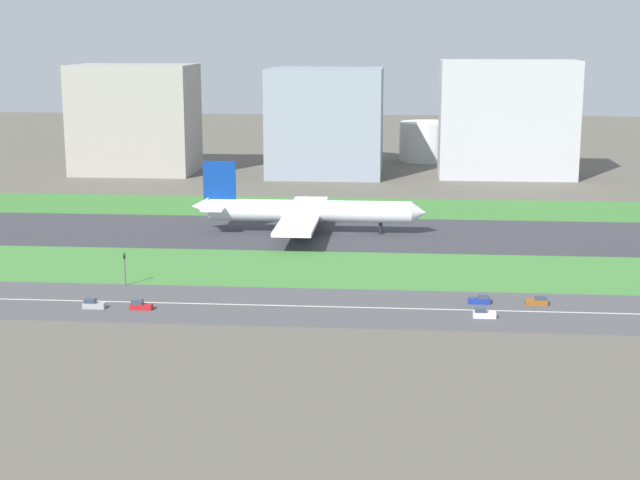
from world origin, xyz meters
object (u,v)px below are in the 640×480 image
at_px(fuel_tank_west, 355,140).
at_px(car_2, 480,300).
at_px(airliner, 304,211).
at_px(car_1, 538,301).
at_px(traffic_light, 125,267).
at_px(car_0, 93,304).
at_px(fuel_tank_centre, 429,141).
at_px(hangar_building, 326,122).
at_px(office_tower, 507,119).
at_px(terminal_building, 135,119).
at_px(car_3, 483,313).
at_px(car_5, 140,305).

bearing_deg(fuel_tank_west, car_2, -80.73).
distance_m(airliner, car_1, 87.47).
distance_m(airliner, traffic_light, 68.58).
relative_size(car_0, fuel_tank_centre, 0.17).
bearing_deg(car_0, fuel_tank_west, -99.75).
bearing_deg(car_1, hangar_building, 107.58).
xyz_separation_m(airliner, traffic_light, (-33.15, -60.01, -1.94)).
height_order(traffic_light, fuel_tank_west, fuel_tank_west).
relative_size(traffic_light, office_tower, 0.14).
bearing_deg(terminal_building, car_3, -57.69).
xyz_separation_m(car_5, fuel_tank_centre, (63.14, 237.00, 7.50)).
xyz_separation_m(car_5, office_tower, (91.56, 192.00, 21.25)).
relative_size(car_1, fuel_tank_west, 0.21).
bearing_deg(terminal_building, car_1, -53.82).
height_order(office_tower, fuel_tank_centre, office_tower).
relative_size(traffic_light, fuel_tank_west, 0.35).
bearing_deg(airliner, fuel_tank_west, 87.78).
bearing_deg(car_2, fuel_tank_centre, 91.26).
bearing_deg(car_0, car_3, -180.00).
bearing_deg(car_5, car_2, -171.65).
bearing_deg(fuel_tank_west, terminal_building, -151.97).
relative_size(office_tower, fuel_tank_centre, 2.04).
relative_size(traffic_light, terminal_building, 0.15).
bearing_deg(car_5, terminal_building, -74.45).
bearing_deg(traffic_light, office_tower, 60.17).
distance_m(car_3, office_tower, 194.61).
bearing_deg(traffic_light, car_3, -13.29).
relative_size(airliner, car_5, 14.77).
bearing_deg(car_0, car_1, -173.61).
relative_size(car_5, car_2, 1.00).
bearing_deg(car_1, terminal_building, 126.18).
relative_size(airliner, car_1, 14.77).
bearing_deg(fuel_tank_west, car_3, -81.15).
bearing_deg(hangar_building, office_tower, 0.00).
relative_size(airliner, car_3, 14.77).
xyz_separation_m(airliner, car_2, (43.20, -68.00, -5.31)).
relative_size(car_5, terminal_building, 0.09).
distance_m(car_5, terminal_building, 200.32).
relative_size(car_5, fuel_tank_centre, 0.17).
bearing_deg(airliner, car_2, -57.57).
xyz_separation_m(car_1, hangar_building, (-57.67, 182.00, 19.63)).
xyz_separation_m(fuel_tank_west, fuel_tank_centre, (32.05, 0.00, -0.48)).
distance_m(office_tower, fuel_tank_centre, 54.97).
bearing_deg(car_2, terminal_building, 123.74).
height_order(car_5, fuel_tank_west, fuel_tank_west).
height_order(airliner, hangar_building, hangar_building).
relative_size(car_0, traffic_light, 0.61).
xyz_separation_m(car_2, fuel_tank_west, (-37.03, 227.00, 7.98)).
bearing_deg(car_0, hangar_building, -99.36).
distance_m(car_0, hangar_building, 195.58).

